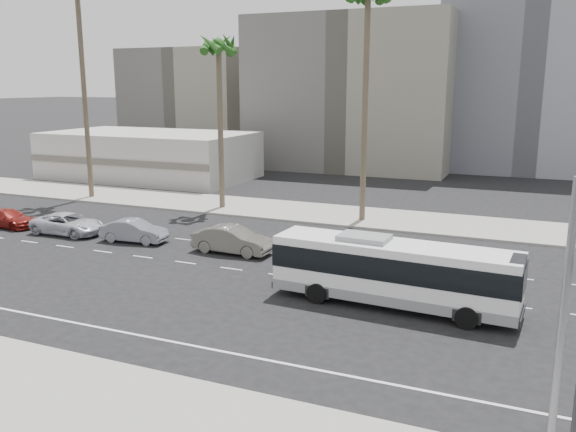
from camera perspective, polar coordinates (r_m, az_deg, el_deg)
The scene contains 14 objects.
ground at distance 31.43m, azimuth 4.29°, elevation -6.36°, with size 700.00×700.00×0.00m, color black.
sidewalk_north at distance 45.84m, azimuth 10.52°, elevation -0.39°, with size 120.00×7.00×0.15m, color gray.
commercial_low at distance 67.44m, azimuth -13.08°, elevation 5.69°, with size 22.00×12.16×5.00m.
midrise_beige_west at distance 76.29m, azimuth 6.75°, elevation 11.58°, with size 24.00×18.00×18.00m, color #66635E.
midrise_gray_center at distance 80.28m, azimuth 22.56°, elevation 13.64°, with size 20.00×20.00×26.00m, color slate.
midrise_beige_far at distance 91.49m, azimuth -8.45°, elevation 10.74°, with size 18.00×16.00×15.00m, color #66635E.
civic_tower at distance 279.93m, azimuth 21.49°, elevation 17.59°, with size 42.00×42.00×129.00m.
city_bus at distance 28.06m, azimuth 10.05°, elevation -5.19°, with size 11.45×3.17×3.25m.
car_a at distance 36.61m, azimuth -5.33°, elevation -2.29°, with size 5.02×1.75×1.66m, color #66635A.
car_b at distance 40.31m, azimuth -14.49°, elevation -1.40°, with size 4.44×1.55×1.46m, color slate.
car_c at distance 43.76m, azimuth -20.30°, elevation -0.71°, with size 5.21×2.40×1.45m, color silver.
car_d at distance 47.61m, azimuth -25.20°, elevation -0.19°, with size 4.51×1.83×1.31m, color maroon.
streetlight_corner at distance 17.33m, azimuth 25.36°, elevation -6.97°, with size 1.49×3.86×8.43m.
palm_mid at distance 48.97m, azimuth -6.67°, elevation 15.60°, with size 4.61×4.61×14.28m.
Camera 1 is at (9.38, -28.22, 10.16)m, focal length 37.17 mm.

